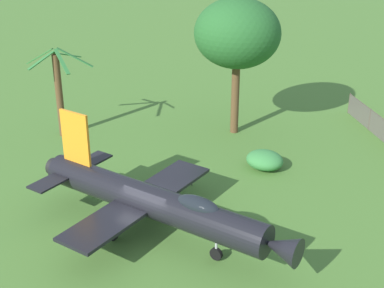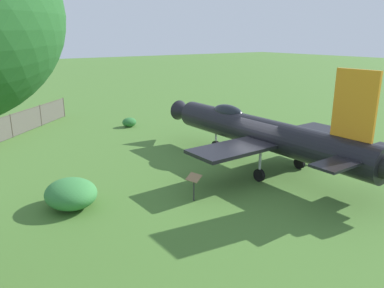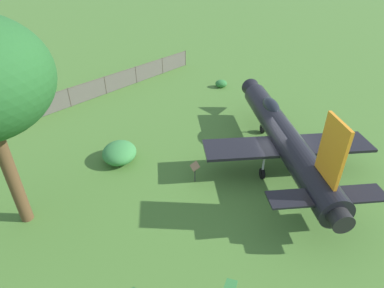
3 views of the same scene
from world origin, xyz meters
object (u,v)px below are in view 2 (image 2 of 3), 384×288
object	(u,v)px
display_jet	(258,131)
info_plaque	(194,181)
shrub_near_fence	(129,122)
shrub_by_tree	(71,194)

from	to	relation	value
display_jet	info_plaque	size ratio (longest dim) A/B	12.51
display_jet	shrub_near_fence	world-z (taller)	display_jet
shrub_near_fence	info_plaque	bearing A→B (deg)	-104.67
display_jet	info_plaque	distance (m)	5.51
display_jet	shrub_near_fence	xyz separation A→B (m)	(-1.66, 11.78, -1.54)
info_plaque	shrub_near_fence	bearing A→B (deg)	75.33
shrub_near_fence	info_plaque	distance (m)	13.86
shrub_near_fence	shrub_by_tree	bearing A→B (deg)	-125.27
display_jet	info_plaque	xyz separation A→B (m)	(-5.17, -1.62, -1.03)
display_jet	shrub_near_fence	distance (m)	11.99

